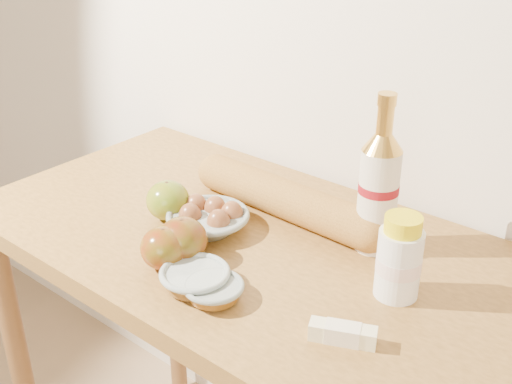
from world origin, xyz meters
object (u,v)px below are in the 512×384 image
at_px(table, 266,298).
at_px(egg_bowl, 209,218).
at_px(baguette, 286,199).
at_px(bourbon_bottle, 379,189).
at_px(cream_bottle, 399,259).

relative_size(table, egg_bowl, 6.02).
bearing_deg(baguette, bourbon_bottle, 4.59).
xyz_separation_m(egg_bowl, baguette, (0.09, 0.13, 0.02)).
distance_m(bourbon_bottle, baguette, 0.21).
relative_size(egg_bowl, baguette, 0.42).
xyz_separation_m(cream_bottle, baguette, (-0.30, 0.10, -0.03)).
height_order(table, cream_bottle, cream_bottle).
bearing_deg(egg_bowl, cream_bottle, 5.66).
bearing_deg(bourbon_bottle, egg_bowl, -147.43).
height_order(table, baguette, baguette).
bearing_deg(bourbon_bottle, table, -138.15).
xyz_separation_m(table, cream_bottle, (0.26, 0.01, 0.19)).
height_order(egg_bowl, baguette, baguette).
bearing_deg(egg_bowl, bourbon_bottle, 27.01).
distance_m(egg_bowl, baguette, 0.16).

